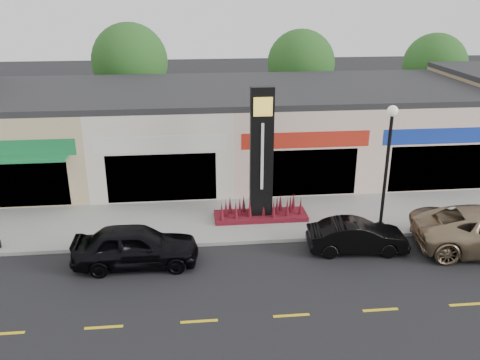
{
  "coord_description": "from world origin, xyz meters",
  "views": [
    {
      "loc": [
        -0.09,
        -16.62,
        10.04
      ],
      "look_at": [
        2.04,
        4.0,
        2.11
      ],
      "focal_mm": 38.0,
      "sensor_mm": 36.0,
      "label": 1
    }
  ],
  "objects_px": {
    "pylon_sign": "(261,174)",
    "car_black_sedan": "(136,246)",
    "lamp_east_near": "(388,157)",
    "car_black_conv": "(357,236)"
  },
  "relations": [
    {
      "from": "lamp_east_near",
      "to": "car_black_conv",
      "type": "relative_size",
      "value": 1.38
    },
    {
      "from": "lamp_east_near",
      "to": "car_black_sedan",
      "type": "bearing_deg",
      "value": -170.74
    },
    {
      "from": "car_black_sedan",
      "to": "lamp_east_near",
      "type": "bearing_deg",
      "value": -80.26
    },
    {
      "from": "car_black_conv",
      "to": "car_black_sedan",
      "type": "bearing_deg",
      "value": 95.29
    },
    {
      "from": "car_black_sedan",
      "to": "pylon_sign",
      "type": "bearing_deg",
      "value": -56.97
    },
    {
      "from": "lamp_east_near",
      "to": "car_black_conv",
      "type": "bearing_deg",
      "value": -136.04
    },
    {
      "from": "car_black_sedan",
      "to": "car_black_conv",
      "type": "relative_size",
      "value": 1.2
    },
    {
      "from": "lamp_east_near",
      "to": "car_black_conv",
      "type": "distance_m",
      "value": 3.55
    },
    {
      "from": "pylon_sign",
      "to": "car_black_sedan",
      "type": "distance_m",
      "value": 6.44
    },
    {
      "from": "lamp_east_near",
      "to": "car_black_sedan",
      "type": "distance_m",
      "value": 10.76
    }
  ]
}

